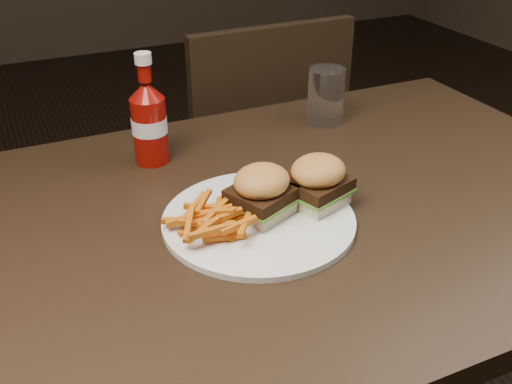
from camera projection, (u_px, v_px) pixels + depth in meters
name	position (u px, v px, depth m)	size (l,w,h in m)	color
dining_table	(291.00, 213.00, 0.99)	(1.20, 0.80, 0.04)	black
chair_far	(240.00, 172.00, 1.75)	(0.44, 0.44, 0.04)	black
plate	(259.00, 220.00, 0.92)	(0.30, 0.30, 0.01)	white
sandwich_half_a	(261.00, 208.00, 0.93)	(0.08, 0.08, 0.02)	beige
sandwich_half_b	(317.00, 197.00, 0.95)	(0.08, 0.08, 0.02)	beige
fries_pile	(217.00, 215.00, 0.89)	(0.11, 0.11, 0.04)	#AF4806
ketchup_bottle	(150.00, 131.00, 1.08)	(0.06, 0.06, 0.13)	maroon
tumbler	(326.00, 97.00, 1.24)	(0.08, 0.08, 0.12)	white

